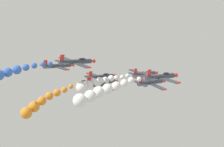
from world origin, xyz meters
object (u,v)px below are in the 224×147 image
(airplane_right_inner, at_px, (151,82))
(airplane_right_outer, at_px, (58,66))
(airplane_trailing, at_px, (161,77))
(airplane_left_inner, at_px, (101,77))
(airplane_high_slot, at_px, (76,62))
(airplane_lead, at_px, (145,74))
(airplane_left_outer, at_px, (101,82))

(airplane_right_inner, xyz_separation_m, airplane_right_outer, (-25.42, -8.15, 3.24))
(airplane_trailing, bearing_deg, airplane_left_inner, 161.60)
(airplane_left_inner, distance_m, airplane_trailing, 27.27)
(airplane_right_outer, height_order, airplane_high_slot, airplane_high_slot)
(airplane_lead, distance_m, airplane_high_slot, 24.39)
(airplane_right_inner, distance_m, airplane_left_outer, 11.99)
(airplane_right_inner, bearing_deg, airplane_trailing, -43.73)
(airplane_high_slot, bearing_deg, airplane_right_outer, 154.96)
(airplane_trailing, bearing_deg, airplane_high_slot, -158.87)
(airplane_right_inner, relative_size, airplane_high_slot, 1.00)
(airplane_trailing, bearing_deg, airplane_left_outer, 179.07)
(airplane_right_outer, xyz_separation_m, airplane_high_slot, (16.46, -7.69, 2.02))
(airplane_high_slot, bearing_deg, airplane_right_inner, 60.51)
(airplane_right_inner, height_order, airplane_left_outer, airplane_left_outer)
(airplane_lead, xyz_separation_m, airplane_left_inner, (-8.29, -8.41, -0.72))
(airplane_lead, relative_size, airplane_right_outer, 1.00)
(airplane_right_inner, relative_size, airplane_left_outer, 1.00)
(airplane_lead, xyz_separation_m, airplane_right_inner, (8.27, -8.17, -1.01))
(airplane_lead, height_order, airplane_trailing, airplane_trailing)
(airplane_high_slot, bearing_deg, airplane_left_outer, 85.77)
(airplane_right_inner, relative_size, airplane_trailing, 1.00)
(airplane_left_outer, relative_size, airplane_right_outer, 1.00)
(airplane_left_inner, distance_m, airplane_right_outer, 12.24)
(airplane_right_inner, bearing_deg, airplane_high_slot, -119.49)
(airplane_right_outer, bearing_deg, airplane_lead, 43.58)
(airplane_lead, bearing_deg, airplane_high_slot, -91.64)
(airplane_left_outer, bearing_deg, airplane_right_outer, 178.71)
(airplane_right_outer, distance_m, airplane_trailing, 34.65)
(airplane_right_inner, distance_m, airplane_high_slot, 18.94)
(airplane_right_inner, bearing_deg, airplane_right_outer, -162.22)
(airplane_lead, height_order, airplane_high_slot, airplane_high_slot)
(airplane_lead, xyz_separation_m, airplane_trailing, (17.49, -16.99, 1.57))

